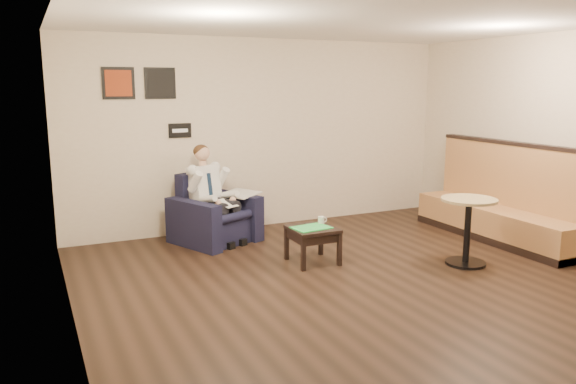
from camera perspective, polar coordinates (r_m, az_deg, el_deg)
name	(u,v)px	position (r m, az deg, el deg)	size (l,w,h in m)	color
ground	(375,287)	(6.17, 8.84, -9.47)	(6.00, 6.00, 0.00)	black
wall_back	(265,134)	(8.47, -2.34, 5.89)	(6.00, 0.02, 2.80)	beige
wall_left	(67,177)	(4.84, -21.56, 1.39)	(0.02, 6.00, 2.80)	beige
ceiling	(384,15)	(5.83, 9.68, 17.29)	(6.00, 6.00, 0.02)	white
seating_sign	(180,131)	(8.03, -10.92, 6.15)	(0.32, 0.02, 0.20)	black
art_print_left	(118,83)	(7.85, -16.85, 10.54)	(0.42, 0.03, 0.42)	maroon
art_print_right	(160,83)	(7.95, -12.87, 10.72)	(0.42, 0.03, 0.42)	black
armchair	(215,209)	(7.73, -7.45, -1.69)	(0.96, 0.96, 0.93)	black
seated_man	(220,198)	(7.61, -6.88, -0.57)	(0.60, 0.91, 1.27)	silver
lap_papers	(226,203)	(7.55, -6.35, -1.15)	(0.21, 0.30, 0.01)	white
newspaper	(240,194)	(7.88, -4.89, -0.16)	(0.40, 0.50, 0.01)	silver
side_table	(312,245)	(6.83, 2.50, -5.40)	(0.54, 0.54, 0.44)	black
green_folder	(311,228)	(6.74, 2.37, -3.64)	(0.44, 0.31, 0.01)	#2BD853
coffee_mug	(321,220)	(6.94, 3.38, -2.88)	(0.08, 0.08, 0.09)	white
smartphone	(310,224)	(6.93, 2.30, -3.25)	(0.14, 0.07, 0.01)	black
banquette	(497,192)	(8.29, 20.50, -0.01)	(0.62, 2.61, 1.33)	#A77240
cafe_table	(467,232)	(7.05, 17.75, -3.85)	(0.65, 0.65, 0.81)	tan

